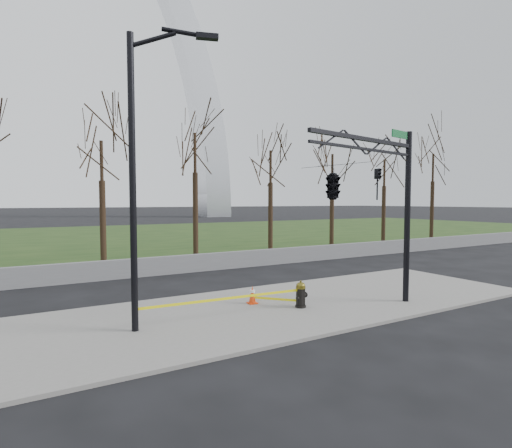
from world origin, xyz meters
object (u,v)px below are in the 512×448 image
traffic_cone (252,295)px  street_light (141,160)px  fire_hydrant (301,295)px  traffic_signal_mast (350,183)px

traffic_cone → street_light: bearing=-165.9°
fire_hydrant → traffic_signal_mast: 4.05m
fire_hydrant → traffic_signal_mast: (0.49, -1.71, 3.64)m
traffic_signal_mast → fire_hydrant: bearing=96.6°
fire_hydrant → traffic_signal_mast: size_ratio=0.15×
fire_hydrant → traffic_cone: bearing=113.8°
fire_hydrant → street_light: bearing=157.6°
fire_hydrant → traffic_signal_mast: bearing=-93.9°
traffic_cone → traffic_signal_mast: 5.03m
fire_hydrant → street_light: 6.61m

